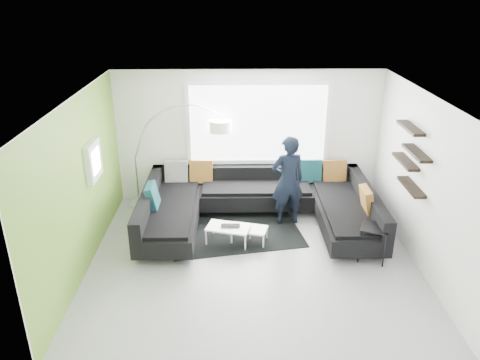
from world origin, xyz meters
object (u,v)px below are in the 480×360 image
Objects in this scene: arc_lamp at (135,158)px; sectional_sofa at (258,208)px; side_table at (373,243)px; laptop at (231,227)px; coffee_table at (239,234)px; person at (288,181)px.

sectional_sofa is at bearing -24.96° from arc_lamp.
laptop is at bearing 167.53° from side_table.
laptop is (-0.53, -0.59, -0.08)m from sectional_sofa.
sectional_sofa is at bearing 70.00° from coffee_table.
side_table is (4.38, -2.16, -0.77)m from arc_lamp.
sectional_sofa is 2.77m from arc_lamp.
coffee_table is at bearing 165.45° from side_table.
coffee_table is at bearing -124.97° from sectional_sofa.
person reaches higher than side_table.
arc_lamp reaches higher than sectional_sofa.
coffee_table is 0.24m from laptop.
laptop is (-2.42, 0.54, 0.03)m from side_table.
coffee_table is at bearing -38.97° from arc_lamp.
side_table is 1.78× the size of laptop.
arc_lamp is 3.16m from person.
sectional_sofa is 2.02× the size of arc_lamp.
coffee_table is 1.41m from person.
person reaches higher than coffee_table.
coffee_table is 1.60× the size of side_table.
sectional_sofa is 0.79m from laptop.
side_table is at bearing -28.52° from arc_lamp.
person is 5.14× the size of laptop.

